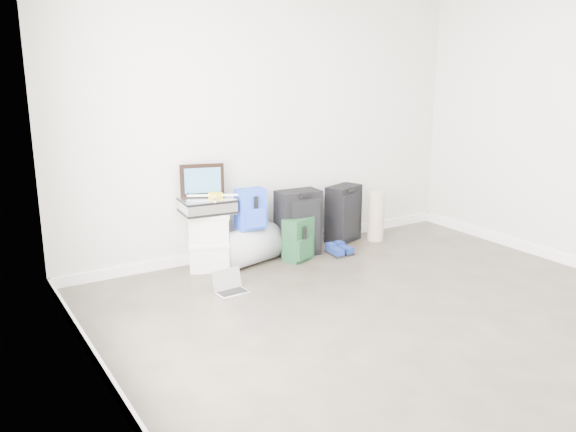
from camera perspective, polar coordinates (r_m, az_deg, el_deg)
ground at (r=4.63m, az=14.13°, el=-11.11°), size 5.00×5.00×0.00m
room_envelope at (r=4.21m, az=15.44°, el=10.63°), size 4.52×5.02×2.71m
boxes_stack at (r=5.86m, az=-7.45°, el=-2.30°), size 0.48×0.44×0.56m
briefcase at (r=5.77m, az=-7.57°, el=0.99°), size 0.51×0.40×0.14m
painting at (r=5.81m, az=-8.03°, el=3.34°), size 0.40×0.14×0.31m
drone at (r=5.76m, az=-6.79°, el=1.95°), size 0.49×0.49×0.05m
duffel_bag at (r=5.99m, az=-3.56°, el=-2.80°), size 0.66×0.50×0.37m
blue_backpack at (r=5.87m, az=-3.48°, el=0.59°), size 0.29×0.22×0.39m
large_suitcase at (r=6.20m, az=0.99°, el=-0.67°), size 0.45×0.30×0.67m
green_backpack at (r=6.09m, az=1.01°, el=-2.25°), size 0.35×0.32×0.43m
carry_on at (r=6.70m, az=5.25°, el=0.21°), size 0.45×0.37×0.62m
shoes at (r=6.33m, az=4.81°, el=-3.23°), size 0.22×0.25×0.08m
rolled_rug at (r=6.79m, az=8.24°, el=-0.02°), size 0.18×0.18×0.55m
laptop at (r=5.34m, az=-5.45°, el=-6.62°), size 0.29×0.21×0.19m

